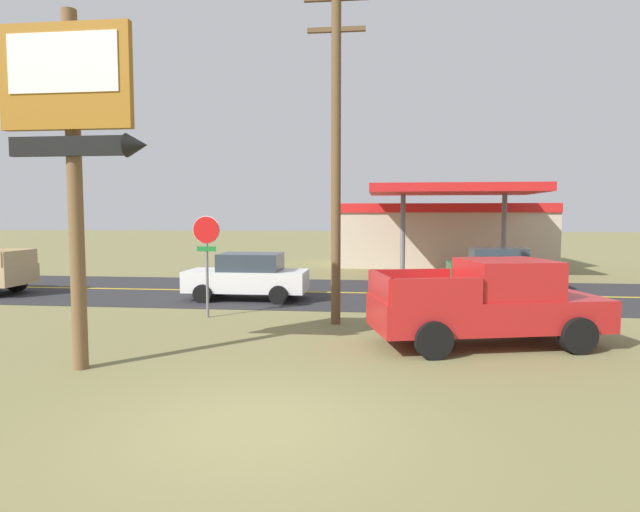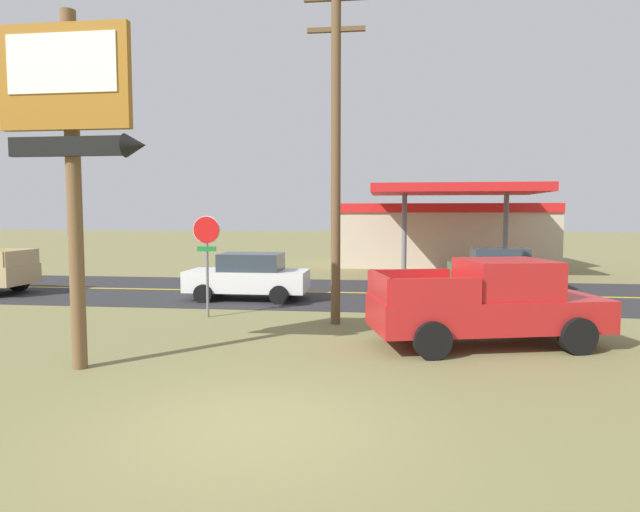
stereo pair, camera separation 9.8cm
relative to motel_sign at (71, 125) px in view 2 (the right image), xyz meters
The scene contains 10 objects.
ground_plane 6.50m from the motel_sign, 29.65° to the right, with size 180.00×180.00×0.00m, color olive.
road_asphalt 12.36m from the motel_sign, 69.81° to the left, with size 140.00×8.00×0.02m, color #2B2B2D.
road_centre_line 12.35m from the motel_sign, 69.81° to the left, with size 126.00×0.20×0.01m, color gold.
motel_sign is the anchor object (origin of this frame).
stop_sign 6.09m from the motel_sign, 82.77° to the left, with size 0.80×0.08×2.95m.
utility_pole 6.70m from the motel_sign, 48.07° to the left, with size 1.71×0.26×9.14m.
gas_station 24.61m from the motel_sign, 68.10° to the left, with size 12.00×11.50×4.40m.
pickup_red_parked_on_lawn 9.45m from the motel_sign, 20.00° to the left, with size 5.52×3.17×1.96m.
car_white_mid_lane 9.60m from the motel_sign, 83.10° to the left, with size 4.20×2.00×1.64m.
car_green_far_lane 16.94m from the motel_sign, 50.57° to the left, with size 4.20×2.00×1.64m.
Camera 2 is at (1.87, -7.22, 2.98)m, focal length 30.11 mm.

